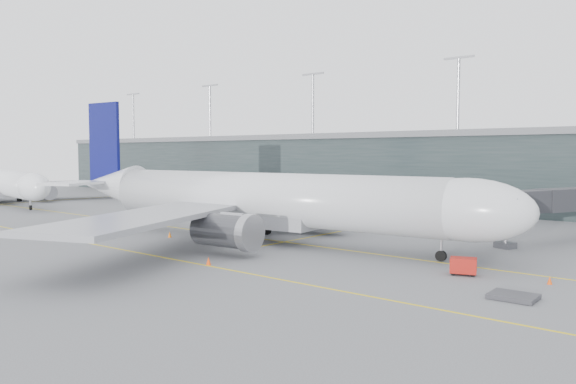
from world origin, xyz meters
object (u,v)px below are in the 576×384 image
Objects in this scene: jet_bridge at (568,198)px; gse_cart at (463,265)px; second_aircraft at (2,183)px; main_aircraft at (261,199)px.

jet_bridge reaches higher than gse_cart.
second_aircraft is 106.39m from gse_cart.
gse_cart is at bearing -69.47° from jet_bridge.
main_aircraft is 79.17m from second_aircraft.
jet_bridge is at bearing 22.64° from second_aircraft.
main_aircraft is 25.12× the size of gse_cart.
jet_bridge is 0.79× the size of second_aircraft.
gse_cart is at bearing 6.38° from second_aircraft.
gse_cart is (27.07, -2.65, -4.36)m from main_aircraft.
main_aircraft is at bearing 154.54° from gse_cart.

